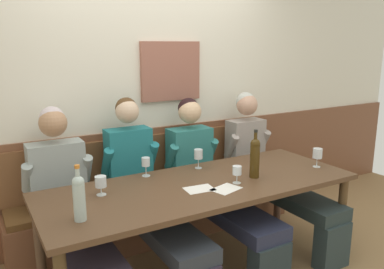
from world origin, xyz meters
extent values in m
cube|color=silver|center=(0.00, 1.09, 1.40)|extent=(6.80, 0.08, 2.80)
cube|color=#945A4A|center=(0.22, 1.03, 1.52)|extent=(0.60, 0.04, 0.55)
cube|color=brown|center=(0.00, 1.04, 0.50)|extent=(6.80, 0.03, 1.00)
cube|color=brown|center=(0.00, 0.81, 0.22)|extent=(2.69, 0.42, 0.44)
cube|color=brown|center=(0.00, 0.81, 0.47)|extent=(2.64, 0.39, 0.05)
cube|color=brown|center=(0.00, 1.00, 0.71)|extent=(2.69, 0.04, 0.45)
cube|color=brown|center=(0.00, 0.10, 0.73)|extent=(2.39, 0.90, 0.04)
cylinder|color=brown|center=(1.13, -0.28, 0.35)|extent=(0.07, 0.07, 0.71)
cylinder|color=brown|center=(-1.13, 0.48, 0.35)|extent=(0.07, 0.07, 0.71)
cylinder|color=#51362B|center=(1.13, 0.48, 0.35)|extent=(0.07, 0.07, 0.71)
cube|color=#342C3B|center=(-0.91, 0.18, 0.43)|extent=(0.36, 1.17, 0.11)
cube|color=#919B97|center=(-0.91, 0.81, 0.76)|extent=(0.42, 0.20, 0.53)
sphere|color=#AD7D59|center=(-0.91, 0.80, 1.18)|extent=(0.21, 0.21, 0.21)
sphere|color=beige|center=(-0.91, 0.83, 1.21)|extent=(0.20, 0.20, 0.20)
cylinder|color=#919B97|center=(-1.13, 0.77, 0.78)|extent=(0.08, 0.20, 0.27)
cylinder|color=#919B97|center=(-0.69, 0.77, 0.78)|extent=(0.08, 0.20, 0.27)
cube|color=#30363F|center=(-0.31, 0.18, 0.43)|extent=(0.32, 1.18, 0.11)
cube|color=#1E6F77|center=(-0.31, 0.81, 0.78)|extent=(0.38, 0.19, 0.58)
sphere|color=#D4B190|center=(-0.31, 0.80, 1.22)|extent=(0.20, 0.20, 0.20)
sphere|color=#50361D|center=(-0.31, 0.83, 1.24)|extent=(0.18, 0.18, 0.18)
cylinder|color=#1E6F77|center=(-0.51, 0.77, 0.81)|extent=(0.08, 0.20, 0.27)
cylinder|color=#1E6F77|center=(-0.10, 0.77, 0.81)|extent=(0.08, 0.20, 0.27)
cube|color=#253135|center=(0.30, -0.35, 0.19)|extent=(0.30, 0.14, 0.38)
cube|color=#252A41|center=(0.30, 0.18, 0.43)|extent=(0.33, 1.17, 0.11)
cube|color=#2A7472|center=(0.30, 0.81, 0.75)|extent=(0.40, 0.22, 0.52)
sphere|color=#DCB287|center=(0.30, 0.80, 1.16)|extent=(0.21, 0.21, 0.21)
sphere|color=black|center=(0.30, 0.83, 1.19)|extent=(0.20, 0.20, 0.20)
cylinder|color=#2A7472|center=(0.09, 0.77, 0.77)|extent=(0.08, 0.20, 0.27)
cylinder|color=#2A7472|center=(0.51, 0.77, 0.77)|extent=(0.08, 0.20, 0.27)
cube|color=#29373A|center=(0.95, -0.35, 0.19)|extent=(0.29, 0.14, 0.38)
cube|color=#273434|center=(0.95, 0.18, 0.43)|extent=(0.32, 1.17, 0.11)
cube|color=gray|center=(0.95, 0.81, 0.76)|extent=(0.38, 0.20, 0.53)
sphere|color=tan|center=(0.95, 0.80, 1.18)|extent=(0.21, 0.21, 0.21)
sphere|color=beige|center=(0.95, 0.83, 1.20)|extent=(0.19, 0.19, 0.19)
cylinder|color=gray|center=(0.75, 0.77, 0.78)|extent=(0.08, 0.20, 0.27)
cylinder|color=gray|center=(1.15, 0.77, 0.78)|extent=(0.08, 0.20, 0.27)
cylinder|color=#402D0E|center=(0.42, 0.01, 0.88)|extent=(0.08, 0.08, 0.26)
sphere|color=#402D0E|center=(0.42, 0.01, 1.02)|extent=(0.08, 0.08, 0.08)
cylinder|color=#402D0E|center=(0.42, 0.01, 1.07)|extent=(0.03, 0.03, 0.08)
cylinder|color=black|center=(0.42, 0.01, 1.12)|extent=(0.03, 0.03, 0.02)
cylinder|color=#B1C2BA|center=(-0.96, -0.09, 0.86)|extent=(0.07, 0.07, 0.23)
sphere|color=#B1C2BA|center=(-0.96, -0.09, 0.99)|extent=(0.07, 0.07, 0.07)
cylinder|color=#B1C2BA|center=(-0.96, -0.09, 1.03)|extent=(0.03, 0.03, 0.07)
cylinder|color=orange|center=(-0.96, -0.09, 1.08)|extent=(0.03, 0.03, 0.02)
cylinder|color=silver|center=(0.23, -0.03, 0.75)|extent=(0.06, 0.06, 0.00)
cylinder|color=silver|center=(0.23, -0.03, 0.78)|extent=(0.01, 0.01, 0.06)
cylinder|color=silver|center=(0.23, -0.03, 0.85)|extent=(0.07, 0.07, 0.07)
cylinder|color=#EDDF90|center=(0.23, -0.03, 0.83)|extent=(0.06, 0.06, 0.02)
cylinder|color=silver|center=(0.16, 0.43, 0.75)|extent=(0.06, 0.06, 0.00)
cylinder|color=silver|center=(0.16, 0.43, 0.79)|extent=(0.01, 0.01, 0.08)
cylinder|color=silver|center=(0.16, 0.43, 0.87)|extent=(0.07, 0.07, 0.08)
cylinder|color=silver|center=(-0.73, 0.25, 0.75)|extent=(0.07, 0.07, 0.00)
cylinder|color=silver|center=(-0.73, 0.25, 0.78)|extent=(0.01, 0.01, 0.06)
cylinder|color=silver|center=(-0.73, 0.25, 0.85)|extent=(0.08, 0.08, 0.08)
cylinder|color=#F6DB88|center=(-0.73, 0.25, 0.82)|extent=(0.07, 0.07, 0.02)
cylinder|color=silver|center=(1.05, -0.05, 0.75)|extent=(0.06, 0.06, 0.00)
cylinder|color=silver|center=(1.05, -0.05, 0.79)|extent=(0.01, 0.01, 0.07)
cylinder|color=silver|center=(1.05, -0.05, 0.87)|extent=(0.08, 0.08, 0.08)
cylinder|color=#F0DC7D|center=(1.05, -0.05, 0.84)|extent=(0.07, 0.07, 0.02)
cylinder|color=silver|center=(-0.30, 0.46, 0.75)|extent=(0.07, 0.07, 0.00)
cylinder|color=silver|center=(-0.30, 0.46, 0.79)|extent=(0.01, 0.01, 0.08)
cylinder|color=silver|center=(-0.30, 0.46, 0.87)|extent=(0.07, 0.07, 0.07)
cylinder|color=#E3D68A|center=(-0.30, 0.46, 0.84)|extent=(0.06, 0.06, 0.02)
cube|color=white|center=(0.09, -0.09, 0.75)|extent=(0.24, 0.20, 0.00)
cube|color=white|center=(-0.08, 0.00, 0.75)|extent=(0.22, 0.17, 0.00)
camera|label=1|loc=(-1.46, -2.27, 1.77)|focal=36.64mm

